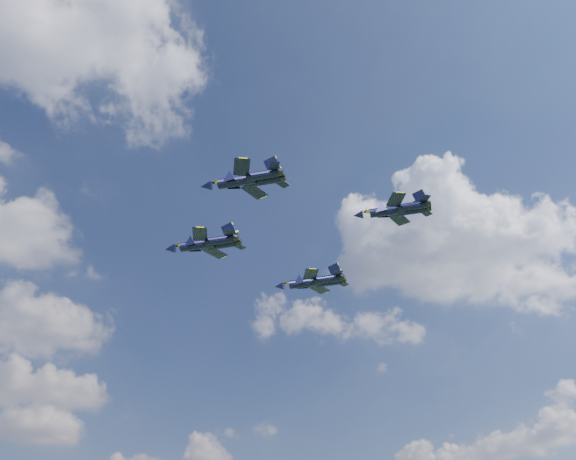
# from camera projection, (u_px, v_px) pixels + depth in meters

# --- Properties ---
(jet_lead) EXTENTS (13.92, 15.05, 3.95)m
(jet_lead) POSITION_uv_depth(u_px,v_px,m) (195.00, 245.00, 108.98)
(jet_lead) COLOR black
(jet_left) EXTENTS (12.30, 12.97, 3.44)m
(jet_left) POSITION_uv_depth(u_px,v_px,m) (234.00, 181.00, 87.16)
(jet_left) COLOR black
(jet_right) EXTENTS (13.56, 14.85, 3.87)m
(jet_right) POSITION_uv_depth(u_px,v_px,m) (303.00, 283.00, 118.45)
(jet_right) COLOR black
(jet_slot) EXTENTS (11.76, 12.48, 3.30)m
(jet_slot) POSITION_uv_depth(u_px,v_px,m) (385.00, 211.00, 95.27)
(jet_slot) COLOR black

